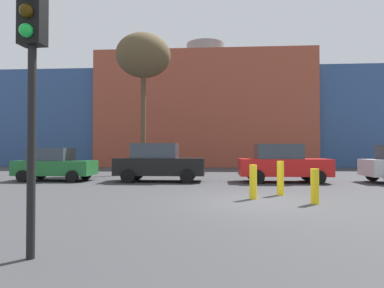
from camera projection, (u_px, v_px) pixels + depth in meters
ground_plane at (258, 201)px, 10.09m from camera, size 200.00×200.00×0.00m
building_backdrop at (205, 116)px, 35.00m from camera, size 39.23×10.72×12.84m
parked_car_0 at (54, 164)px, 16.82m from camera, size 3.86×1.90×1.67m
parked_car_1 at (159, 162)px, 16.46m from camera, size 4.38×2.15×1.90m
parked_car_2 at (282, 163)px, 16.06m from camera, size 4.28×2.10×1.85m
traffic_light_near_left at (31, 56)px, 4.79m from camera, size 0.38×0.37×4.00m
bare_tree_0 at (143, 57)px, 21.58m from camera, size 3.58×3.58×9.20m
bollard_yellow_0 at (253, 182)px, 10.55m from camera, size 0.24×0.24×1.10m
bollard_yellow_1 at (315, 186)px, 9.58m from camera, size 0.24×0.24×1.02m
bollard_yellow_2 at (280, 178)px, 11.47m from camera, size 0.24×0.24×1.18m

